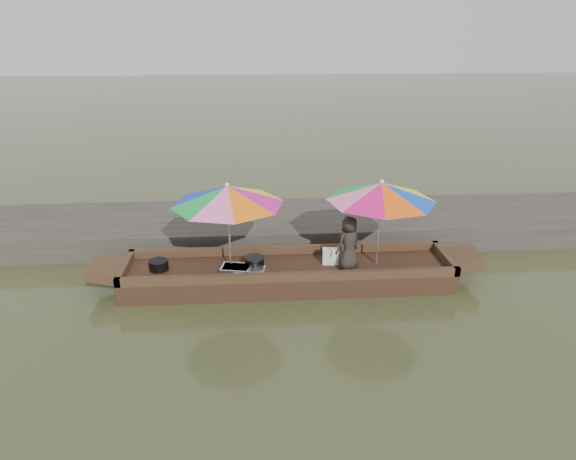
{
  "coord_description": "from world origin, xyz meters",
  "views": [
    {
      "loc": [
        -0.58,
        -8.11,
        4.33
      ],
      "look_at": [
        0.0,
        0.1,
        1.0
      ],
      "focal_mm": 32.0,
      "sensor_mm": 36.0,
      "label": 1
    }
  ],
  "objects": [
    {
      "name": "water",
      "position": [
        0.0,
        0.0,
        0.0
      ],
      "size": [
        80.0,
        80.0,
        0.0
      ],
      "primitive_type": "plane",
      "color": "#3A4322",
      "rests_on": "ground"
    },
    {
      "name": "tray_scallop",
      "position": [
        -0.68,
        -0.19,
        0.38
      ],
      "size": [
        0.56,
        0.43,
        0.06
      ],
      "primitive_type": "cube",
      "rotation": [
        0.0,
        0.0,
        -0.16
      ],
      "color": "silver",
      "rests_on": "boat_hull"
    },
    {
      "name": "tray_crayfish",
      "position": [
        -0.91,
        -0.13,
        0.39
      ],
      "size": [
        0.57,
        0.45,
        0.09
      ],
      "primitive_type": "cube",
      "rotation": [
        0.0,
        0.0,
        -0.21
      ],
      "color": "silver",
      "rests_on": "boat_hull"
    },
    {
      "name": "dock",
      "position": [
        0.0,
        2.2,
        0.25
      ],
      "size": [
        22.0,
        2.2,
        0.5
      ],
      "primitive_type": "cube",
      "color": "#2D2B26",
      "rests_on": "ground"
    },
    {
      "name": "cooking_pot",
      "position": [
        -2.25,
        0.03,
        0.44
      ],
      "size": [
        0.33,
        0.33,
        0.17
      ],
      "primitive_type": "cylinder",
      "color": "black",
      "rests_on": "boat_hull"
    },
    {
      "name": "charcoal_grill",
      "position": [
        -0.6,
        0.05,
        0.43
      ],
      "size": [
        0.34,
        0.34,
        0.16
      ],
      "primitive_type": "cylinder",
      "color": "black",
      "rests_on": "boat_hull"
    },
    {
      "name": "supply_bag",
      "position": [
        0.76,
        0.09,
        0.48
      ],
      "size": [
        0.3,
        0.24,
        0.26
      ],
      "primitive_type": "cube",
      "rotation": [
        0.0,
        0.0,
        -0.09
      ],
      "color": "silver",
      "rests_on": "boat_hull"
    },
    {
      "name": "boat_hull",
      "position": [
        0.0,
        0.0,
        0.17
      ],
      "size": [
        5.74,
        1.2,
        0.35
      ],
      "primitive_type": "cube",
      "color": "black",
      "rests_on": "water"
    },
    {
      "name": "umbrella_stern",
      "position": [
        1.57,
        0.0,
        1.12
      ],
      "size": [
        2.14,
        2.14,
        1.55
      ],
      "primitive_type": null,
      "rotation": [
        0.0,
        0.0,
        -0.16
      ],
      "color": "yellow",
      "rests_on": "boat_hull"
    },
    {
      "name": "umbrella_bow",
      "position": [
        -1.01,
        0.0,
        1.12
      ],
      "size": [
        2.15,
        2.15,
        1.55
      ],
      "primitive_type": null,
      "rotation": [
        0.0,
        0.0,
        0.15
      ],
      "color": "#FFF714",
      "rests_on": "boat_hull"
    },
    {
      "name": "vendor",
      "position": [
        1.03,
        -0.16,
        0.83
      ],
      "size": [
        0.57,
        0.5,
        0.97
      ],
      "primitive_type": "imported",
      "rotation": [
        0.0,
        0.0,
        3.66
      ],
      "color": "black",
      "rests_on": "boat_hull"
    }
  ]
}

